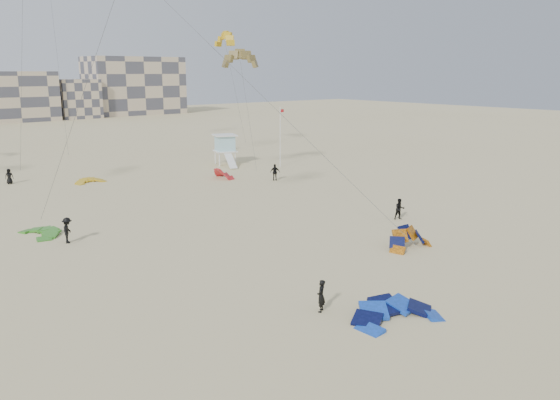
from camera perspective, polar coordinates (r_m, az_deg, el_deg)
ground at (r=28.26m, az=4.22°, el=-11.54°), size 320.00×320.00×0.00m
kite_ground_blue at (r=27.97m, az=12.08°, el=-12.09°), size 5.67×5.86×2.47m
kite_ground_orange at (r=38.70m, az=13.35°, el=-4.93°), size 3.57×3.50×3.40m
kite_ground_green at (r=44.47m, az=-23.75°, el=-3.34°), size 4.13×3.93×1.09m
kite_ground_red_far at (r=62.71m, az=-5.91°, el=2.29°), size 3.25×3.17×3.07m
kite_ground_yellow at (r=63.43m, az=-19.21°, el=1.74°), size 3.23×3.42×1.42m
kitesurfer_main at (r=27.93m, az=4.31°, el=-9.96°), size 0.73×0.69×1.69m
kitesurfer_b at (r=45.77m, az=12.39°, el=-0.93°), size 1.06×0.98×1.74m
kitesurfer_c at (r=41.38m, az=-21.32°, el=-2.97°), size 1.18×1.38×1.85m
kitesurfer_d at (r=60.91m, az=-0.53°, el=2.92°), size 1.13×1.02×1.84m
kitesurfer_e at (r=65.90m, az=-26.45°, el=2.23°), size 0.86×0.61×1.67m
kitesurfer_f at (r=86.01m, az=-5.10°, el=5.80°), size 0.71×1.52×1.57m
kite_fly_olive at (r=62.42m, az=-4.19°, el=14.32°), size 5.21×5.32×13.53m
kite_fly_yellow at (r=83.05m, az=-5.80°, el=16.25°), size 5.44×3.96×16.68m
lifeguard_tower_near at (r=71.66m, az=-5.74°, el=5.24°), size 3.50×5.79×3.94m
flagpole at (r=69.26m, az=0.03°, el=6.73°), size 0.62×0.09×7.58m
condo_east at (r=165.18m, az=-14.98°, el=11.46°), size 26.00×14.00×16.00m
condo_fill_right at (r=154.97m, az=-20.46°, el=9.89°), size 10.00×10.00×10.00m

